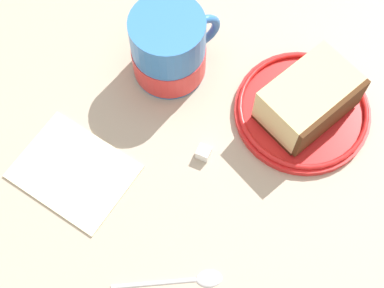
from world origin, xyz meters
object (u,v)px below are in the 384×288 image
(tea_mug, at_px, (169,50))
(teaspoon, at_px, (191,280))
(sugar_cube, at_px, (204,153))
(folded_napkin, at_px, (74,171))
(cake_slice, at_px, (309,100))
(small_plate, at_px, (302,110))

(tea_mug, xyz_separation_m, teaspoon, (-0.08, 0.27, -0.04))
(sugar_cube, bearing_deg, folded_napkin, 19.10)
(cake_slice, distance_m, sugar_cube, 0.14)
(cake_slice, bearing_deg, folded_napkin, 26.44)
(tea_mug, height_order, teaspoon, tea_mug)
(tea_mug, height_order, folded_napkin, tea_mug)
(tea_mug, xyz_separation_m, folded_napkin, (0.09, 0.17, -0.04))
(small_plate, distance_m, tea_mug, 0.18)
(sugar_cube, bearing_deg, cake_slice, -145.09)
(small_plate, xyz_separation_m, cake_slice, (-0.00, 0.00, 0.03))
(tea_mug, xyz_separation_m, sugar_cube, (-0.07, 0.11, -0.04))
(small_plate, bearing_deg, folded_napkin, 26.92)
(sugar_cube, bearing_deg, small_plate, -144.01)
(cake_slice, xyz_separation_m, sugar_cube, (0.11, 0.08, -0.03))
(teaspoon, distance_m, folded_napkin, 0.19)
(tea_mug, bearing_deg, sugar_cube, 120.06)
(cake_slice, distance_m, folded_napkin, 0.30)
(teaspoon, relative_size, folded_napkin, 0.91)
(tea_mug, distance_m, teaspoon, 0.28)
(cake_slice, height_order, tea_mug, tea_mug)
(cake_slice, relative_size, tea_mug, 1.27)
(tea_mug, relative_size, sugar_cube, 6.85)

